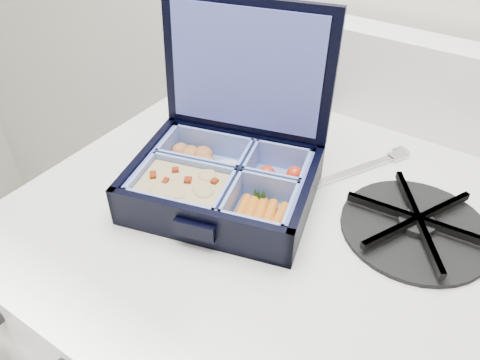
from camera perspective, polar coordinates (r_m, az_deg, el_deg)
The scene contains 4 objects.
bento_box at distance 0.57m, azimuth -2.09°, elevation -0.39°, with size 0.21×0.17×0.05m, color black, non-canonical shape.
burner_grate at distance 0.57m, azimuth 20.76°, elevation -4.86°, with size 0.17×0.17×0.02m, color black.
burner_grate_rear at distance 0.75m, azimuth 2.59°, elevation 8.88°, with size 0.19×0.19×0.02m, color black.
fork at distance 0.64m, azimuth 13.64°, elevation 1.07°, with size 0.02×0.16×0.01m, color silver, non-canonical shape.
Camera 1 is at (-0.27, 1.30, 1.25)m, focal length 35.00 mm.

